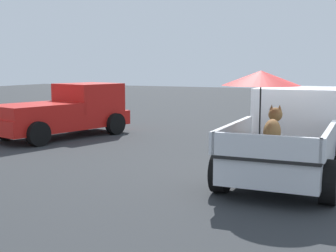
# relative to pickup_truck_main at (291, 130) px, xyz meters

# --- Properties ---
(ground_plane) EXTENTS (80.00, 80.00, 0.00)m
(ground_plane) POSITION_rel_pickup_truck_main_xyz_m (-0.39, -0.03, -0.99)
(ground_plane) COLOR #2D3033
(pickup_truck_main) EXTENTS (5.09, 2.34, 2.34)m
(pickup_truck_main) POSITION_rel_pickup_truck_main_xyz_m (0.00, 0.00, 0.00)
(pickup_truck_main) COLOR black
(pickup_truck_main) RESTS_ON ground
(pickup_truck_red) EXTENTS (5.10, 3.12, 1.80)m
(pickup_truck_red) POSITION_rel_pickup_truck_main_xyz_m (2.40, 7.99, -0.12)
(pickup_truck_red) COLOR black
(pickup_truck_red) RESTS_ON ground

